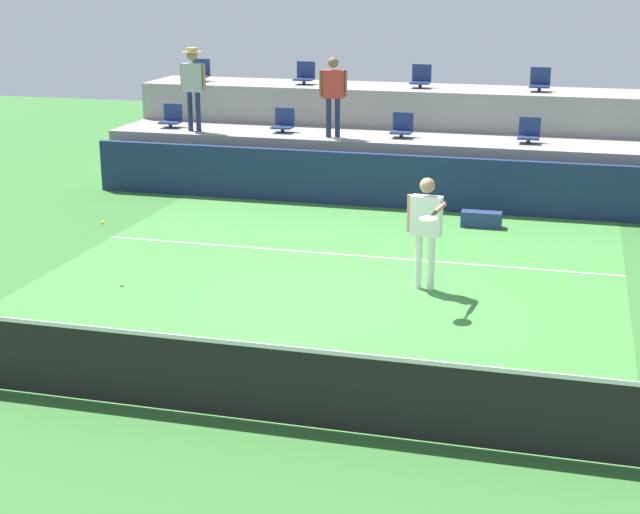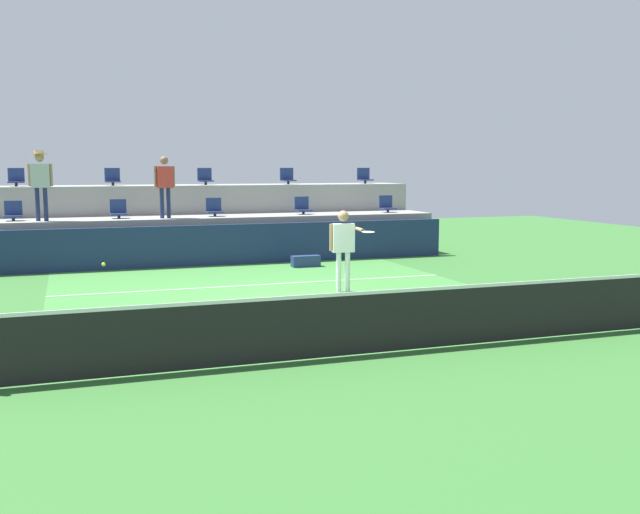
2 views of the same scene
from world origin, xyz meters
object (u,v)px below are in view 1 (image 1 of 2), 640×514
at_px(stadium_chair_upper_far_left, 200,72).
at_px(stadium_chair_upper_right, 540,82).
at_px(stadium_chair_lower_center, 402,127).
at_px(stadium_chair_upper_center, 421,78).
at_px(spectator_with_hat, 193,80).
at_px(tennis_player, 426,222).
at_px(spectator_in_grey, 333,89).
at_px(stadium_chair_upper_left, 305,75).
at_px(stadium_chair_lower_right, 529,133).
at_px(tennis_ball, 103,223).
at_px(stadium_chair_lower_left, 284,122).
at_px(stadium_chair_lower_far_left, 172,118).
at_px(equipment_bag, 481,219).

bearing_deg(stadium_chair_upper_far_left, stadium_chair_upper_right, 0.00).
height_order(stadium_chair_lower_center, stadium_chair_upper_right, stadium_chair_upper_right).
bearing_deg(stadium_chair_upper_right, stadium_chair_upper_center, 180.00).
xyz_separation_m(stadium_chair_lower_center, spectator_with_hat, (-4.59, -0.38, 0.91)).
relative_size(tennis_player, spectator_in_grey, 1.03).
xyz_separation_m(stadium_chair_lower_center, spectator_in_grey, (-1.43, -0.38, 0.80)).
bearing_deg(stadium_chair_upper_left, tennis_player, -62.68).
bearing_deg(stadium_chair_lower_right, spectator_in_grey, -174.63).
bearing_deg(tennis_ball, spectator_with_hat, 100.08).
height_order(stadium_chair_lower_center, tennis_player, stadium_chair_lower_center).
bearing_deg(spectator_in_grey, stadium_chair_lower_right, 5.37).
bearing_deg(stadium_chair_upper_left, stadium_chair_upper_right, 0.00).
bearing_deg(stadium_chair_lower_center, spectator_in_grey, -164.94).
bearing_deg(tennis_ball, stadium_chair_lower_left, 84.00).
relative_size(stadium_chair_lower_center, stadium_chair_upper_left, 1.00).
height_order(stadium_chair_lower_center, stadium_chair_upper_left, stadium_chair_upper_left).
xyz_separation_m(stadium_chair_lower_right, stadium_chair_upper_right, (0.08, 1.80, 0.85)).
relative_size(stadium_chair_lower_far_left, tennis_player, 0.30).
xyz_separation_m(stadium_chair_lower_left, spectator_with_hat, (-1.95, -0.38, 0.91)).
bearing_deg(stadium_chair_lower_center, stadium_chair_upper_center, 87.35).
bearing_deg(spectator_with_hat, stadium_chair_lower_far_left, 151.74).
distance_m(tennis_player, spectator_in_grey, 6.74).
bearing_deg(spectator_with_hat, spectator_in_grey, -0.00).
xyz_separation_m(stadium_chair_upper_left, stadium_chair_upper_right, (5.40, 0.00, 0.00)).
relative_size(stadium_chair_lower_right, stadium_chair_upper_center, 1.00).
relative_size(stadium_chair_lower_left, stadium_chair_upper_left, 1.00).
distance_m(spectator_with_hat, tennis_ball, 7.00).
distance_m(stadium_chair_upper_left, spectator_with_hat, 2.91).
relative_size(stadium_chair_lower_left, stadium_chair_lower_right, 1.00).
relative_size(stadium_chair_lower_far_left, tennis_ball, 7.65).
bearing_deg(spectator_in_grey, stadium_chair_lower_left, 162.52).
bearing_deg(stadium_chair_lower_far_left, stadium_chair_lower_right, 0.00).
distance_m(stadium_chair_lower_far_left, stadium_chair_upper_left, 3.31).
relative_size(stadium_chair_lower_right, tennis_player, 0.30).
xyz_separation_m(stadium_chair_lower_left, stadium_chair_upper_right, (5.38, 1.80, 0.85)).
bearing_deg(tennis_player, spectator_in_grey, 116.45).
bearing_deg(spectator_with_hat, stadium_chair_upper_center, 25.04).
relative_size(stadium_chair_upper_left, spectator_with_hat, 0.29).
height_order(stadium_chair_upper_center, spectator_in_grey, spectator_in_grey).
bearing_deg(stadium_chair_lower_right, stadium_chair_lower_far_left, 180.00).
bearing_deg(stadium_chair_lower_left, spectator_with_hat, -168.85).
distance_m(stadium_chair_lower_right, equipment_bag, 2.77).
distance_m(stadium_chair_lower_center, stadium_chair_lower_right, 2.66).
bearing_deg(stadium_chair_upper_center, stadium_chair_upper_far_left, 180.00).
bearing_deg(stadium_chair_lower_far_left, spectator_in_grey, -5.65).
relative_size(spectator_with_hat, equipment_bag, 2.39).
bearing_deg(stadium_chair_upper_left, spectator_with_hat, -131.40).
bearing_deg(tennis_ball, stadium_chair_upper_far_left, 102.08).
height_order(stadium_chair_upper_center, tennis_ball, stadium_chair_upper_center).
bearing_deg(stadium_chair_lower_center, tennis_player, -76.42).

